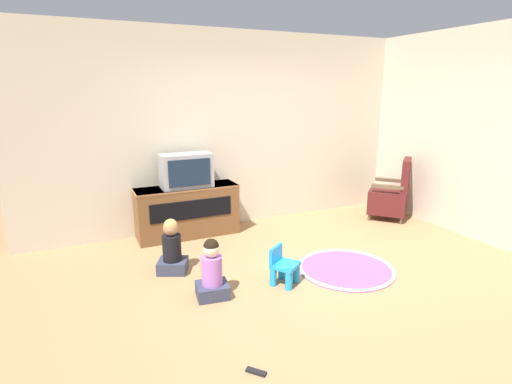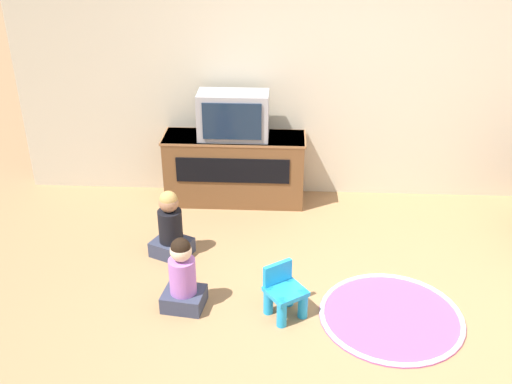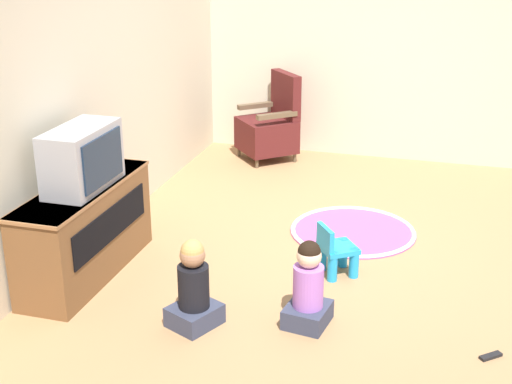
{
  "view_description": "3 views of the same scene",
  "coord_description": "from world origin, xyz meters",
  "px_view_note": "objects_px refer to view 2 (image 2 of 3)",
  "views": [
    {
      "loc": [
        -2.17,
        -3.21,
        1.95
      ],
      "look_at": [
        -0.31,
        0.82,
        0.8
      ],
      "focal_mm": 28.0,
      "sensor_mm": 36.0,
      "label": 1
    },
    {
      "loc": [
        -0.36,
        -3.47,
        2.84
      ],
      "look_at": [
        -0.58,
        0.72,
        0.68
      ],
      "focal_mm": 42.0,
      "sensor_mm": 36.0,
      "label": 2
    },
    {
      "loc": [
        -5.08,
        -0.69,
        2.48
      ],
      "look_at": [
        -0.68,
        0.6,
        0.72
      ],
      "focal_mm": 50.0,
      "sensor_mm": 36.0,
      "label": 3
    }
  ],
  "objects_px": {
    "television": "(233,116)",
    "child_watching_left": "(183,278)",
    "yellow_kid_chair": "(284,294)",
    "child_watching_center": "(171,228)",
    "tv_cabinet": "(235,168)"
  },
  "relations": [
    {
      "from": "television",
      "to": "child_watching_left",
      "type": "xyz_separation_m",
      "value": [
        -0.24,
        -1.69,
        -0.65
      ]
    },
    {
      "from": "television",
      "to": "yellow_kid_chair",
      "type": "bearing_deg",
      "value": -73.66
    },
    {
      "from": "yellow_kid_chair",
      "to": "child_watching_center",
      "type": "xyz_separation_m",
      "value": [
        -0.97,
        0.75,
        0.09
      ]
    },
    {
      "from": "child_watching_center",
      "to": "television",
      "type": "bearing_deg",
      "value": 89.89
    },
    {
      "from": "child_watching_left",
      "to": "tv_cabinet",
      "type": "bearing_deg",
      "value": 90.11
    },
    {
      "from": "child_watching_center",
      "to": "tv_cabinet",
      "type": "bearing_deg",
      "value": 90.52
    },
    {
      "from": "yellow_kid_chair",
      "to": "television",
      "type": "bearing_deg",
      "value": 70.87
    },
    {
      "from": "yellow_kid_chair",
      "to": "child_watching_left",
      "type": "distance_m",
      "value": 0.76
    },
    {
      "from": "tv_cabinet",
      "to": "television",
      "type": "xyz_separation_m",
      "value": [
        -0.0,
        -0.03,
        0.55
      ]
    },
    {
      "from": "television",
      "to": "child_watching_center",
      "type": "xyz_separation_m",
      "value": [
        -0.46,
        -0.99,
        -0.65
      ]
    },
    {
      "from": "tv_cabinet",
      "to": "television",
      "type": "relative_size",
      "value": 2.07
    },
    {
      "from": "tv_cabinet",
      "to": "yellow_kid_chair",
      "type": "distance_m",
      "value": 1.85
    },
    {
      "from": "yellow_kid_chair",
      "to": "child_watching_center",
      "type": "bearing_deg",
      "value": 106.73
    },
    {
      "from": "yellow_kid_chair",
      "to": "child_watching_center",
      "type": "distance_m",
      "value": 1.23
    },
    {
      "from": "television",
      "to": "child_watching_left",
      "type": "distance_m",
      "value": 1.83
    }
  ]
}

